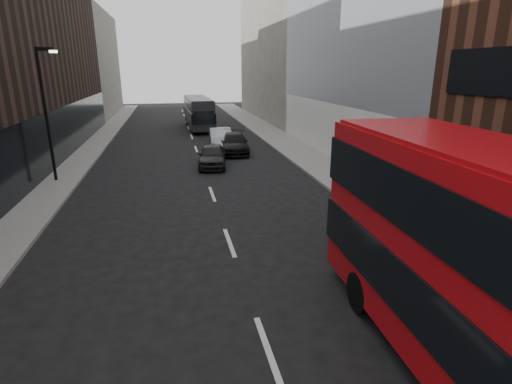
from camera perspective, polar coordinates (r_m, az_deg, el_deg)
sidewalk_right at (r=32.32m, az=5.02°, el=6.46°), size 3.00×80.00×0.15m
sidewalk_left at (r=31.55m, az=-23.13°, el=4.86°), size 2.00×80.00×0.15m
building_modern_block at (r=29.76m, az=16.08°, el=23.98°), size 5.03×22.00×20.00m
building_victorian at (r=51.20m, az=3.17°, el=21.25°), size 6.50×24.00×21.00m
building_left_mid at (r=36.65m, az=-28.62°, el=16.69°), size 5.00×24.00×14.00m
building_left_far at (r=58.15m, az=-22.57°, el=16.44°), size 5.00×20.00×13.00m
street_lamp at (r=24.27m, az=-27.74°, el=10.77°), size 1.06×0.22×7.00m
grey_bus at (r=42.80m, az=-8.23°, el=11.22°), size 2.64×9.92×3.18m
car_a at (r=26.04m, az=-6.27°, el=5.22°), size 2.22×4.40×1.44m
car_b at (r=31.86m, az=-5.08°, el=7.61°), size 1.90×4.87×1.58m
car_c at (r=30.19m, az=-3.08°, el=6.96°), size 2.53×5.11×1.43m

